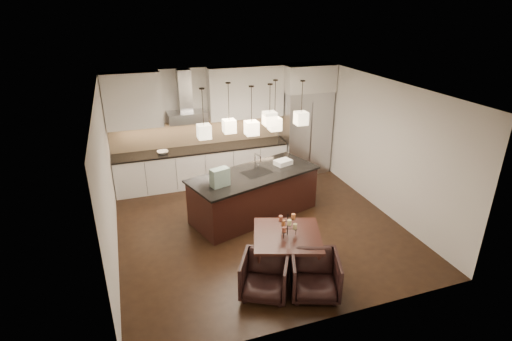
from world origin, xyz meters
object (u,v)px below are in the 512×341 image
object	(u,v)px
armchair_left	(265,276)
armchair_right	(315,276)
dining_table	(287,251)
island_body	(254,195)
refrigerator	(305,132)

from	to	relation	value
armchair_left	armchair_right	distance (m)	0.77
armchair_right	dining_table	bearing A→B (deg)	121.44
island_body	armchair_right	size ratio (longest dim) A/B	3.50
refrigerator	armchair_right	bearing A→B (deg)	-113.23
refrigerator	armchair_left	bearing A→B (deg)	-121.90
dining_table	armchair_right	size ratio (longest dim) A/B	1.47
island_body	dining_table	world-z (taller)	island_body
island_body	armchair_left	distance (m)	2.52
dining_table	armchair_left	distance (m)	0.76
dining_table	armchair_left	xyz separation A→B (m)	(-0.58, -0.50, 0.00)
refrigerator	armchair_right	distance (m)	5.03
refrigerator	dining_table	size ratio (longest dim) A/B	1.95
island_body	dining_table	bearing A→B (deg)	-109.67
refrigerator	island_body	world-z (taller)	refrigerator
dining_table	armchair_right	distance (m)	0.77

